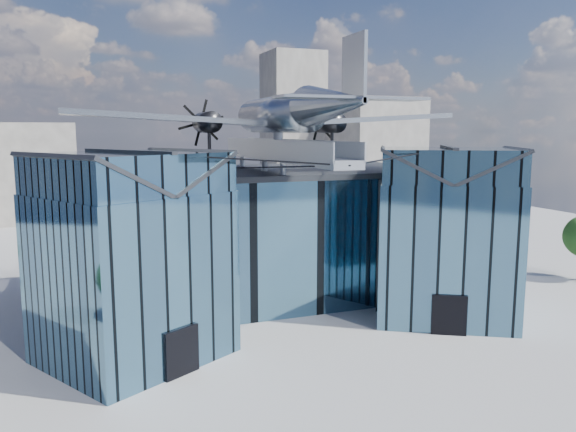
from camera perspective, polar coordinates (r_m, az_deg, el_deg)
name	(u,v)px	position (r m, az deg, el deg)	size (l,w,h in m)	color
ground_plane	(299,328)	(37.70, 1.09, -11.32)	(120.00, 120.00, 0.00)	gray
museum	(270,231)	(41.55, -1.86, -1.53)	(32.88, 24.50, 17.60)	#426B87
bg_towers	(181,151)	(84.71, -10.79, 6.54)	(77.00, 24.50, 26.00)	gray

